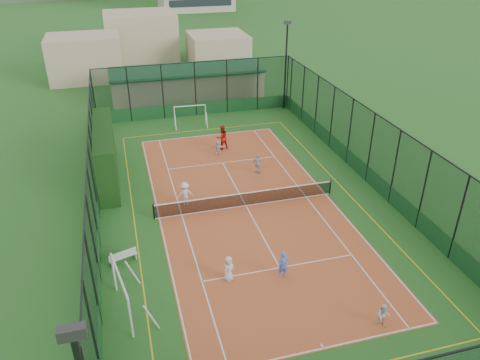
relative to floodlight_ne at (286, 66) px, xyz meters
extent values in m
plane|color=#2A6221|center=(-8.60, -16.60, -4.12)|extent=(300.00, 300.00, 0.00)
cube|color=#C7592C|center=(-8.60, -16.60, -4.12)|extent=(11.17, 23.97, 0.01)
cube|color=black|center=(-16.90, -10.38, -2.25)|extent=(1.28, 8.55, 3.74)
imported|color=silver|center=(-11.38, -23.19, -3.42)|extent=(0.80, 0.77, 1.39)
imported|color=#4E76DE|center=(-8.68, -23.68, -3.36)|extent=(0.57, 0.39, 1.50)
imported|color=white|center=(-5.58, -27.98, -3.52)|extent=(0.73, 0.70, 1.20)
imported|color=silver|center=(-12.28, -15.40, -3.33)|extent=(1.04, 0.64, 1.57)
imported|color=silver|center=(-6.53, -12.51, -3.36)|extent=(0.95, 0.64, 1.51)
imported|color=silver|center=(-8.61, -8.66, -3.54)|extent=(1.12, 0.61, 1.15)
imported|color=#B31913|center=(-8.03, -7.72, -3.13)|extent=(1.10, 0.95, 1.97)
sphere|color=#CCE033|center=(-10.13, -14.75, -4.08)|extent=(0.07, 0.07, 0.07)
sphere|color=#CCE033|center=(-7.59, -16.03, -4.08)|extent=(0.07, 0.07, 0.07)
sphere|color=#CCE033|center=(-8.53, -14.95, -4.08)|extent=(0.07, 0.07, 0.07)
sphere|color=#CCE033|center=(-8.80, -14.55, -4.08)|extent=(0.07, 0.07, 0.07)
camera|label=1|loc=(-15.67, -40.98, 11.46)|focal=35.00mm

